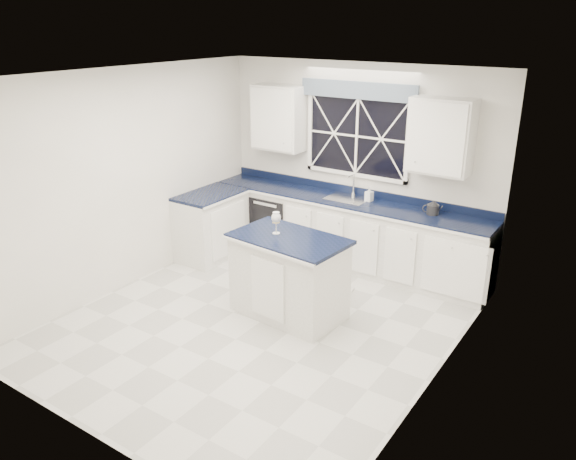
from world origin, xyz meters
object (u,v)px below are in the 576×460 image
Objects in this scene: dishwasher at (278,221)px; faucet at (353,185)px; wine_glass at (276,219)px; soap_bottle at (369,194)px; island at (289,276)px; kettle at (433,208)px.

dishwasher is 1.31m from faucet.
wine_glass is 1.30× the size of soap_bottle.
kettle is at bearing 63.53° from island.
kettle is (1.18, -0.13, -0.08)m from faucet.
wine_glass is at bearing -178.06° from island.
faucet is at bearing 149.42° from kettle.
soap_bottle reaches higher than kettle.
kettle is (1.03, 1.66, 0.54)m from island.
wine_glass is (-0.18, 0.01, 0.65)m from island.
wine_glass is at bearing -90.70° from faucet.
island is 2.02m from kettle.
faucet is 1.30× the size of kettle.
soap_bottle is at bearing 4.40° from dishwasher.
island is at bearing -51.83° from dishwasher.
dishwasher is 2.36m from kettle.
island reaches higher than dishwasher.
island is (0.16, -1.79, -0.62)m from faucet.
wine_glass is at bearing -150.23° from kettle.
kettle is at bearing 53.86° from wine_glass.
dishwasher is 1.53m from soap_bottle.
wine_glass is at bearing -55.85° from dishwasher.
soap_bottle is (0.31, 1.70, -0.09)m from wine_glass.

